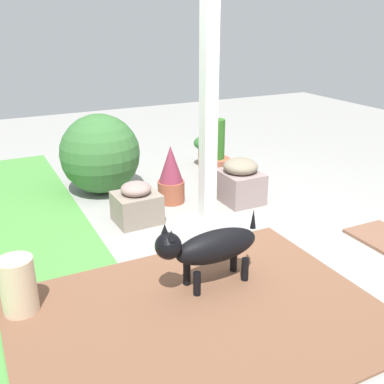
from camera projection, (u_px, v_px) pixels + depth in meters
ground_plane at (214, 230)px, 4.26m from camera, size 12.00×12.00×0.00m
brick_path at (200, 317)px, 3.02m from camera, size 1.80×2.40×0.02m
porch_pillar at (209, 96)px, 4.14m from camera, size 0.13×0.13×2.38m
stone_planter_nearest at (240, 181)px, 4.83m from camera, size 0.47×0.39×0.48m
stone_planter_mid at (137, 204)px, 4.37m from camera, size 0.39×0.43×0.41m
round_shrub at (100, 154)px, 5.03m from camera, size 0.88×0.88×0.88m
terracotta_pot_broad at (206, 148)px, 5.96m from camera, size 0.32×0.32×0.41m
terracotta_pot_spiky at (171, 176)px, 4.79m from camera, size 0.29×0.29×0.62m
terracotta_pot_tall at (217, 158)px, 5.50m from camera, size 0.31×0.31×0.73m
dog at (210, 247)px, 3.26m from camera, size 0.24×0.81×0.56m
ceramic_urn at (18, 287)px, 3.01m from camera, size 0.23×0.23×0.41m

